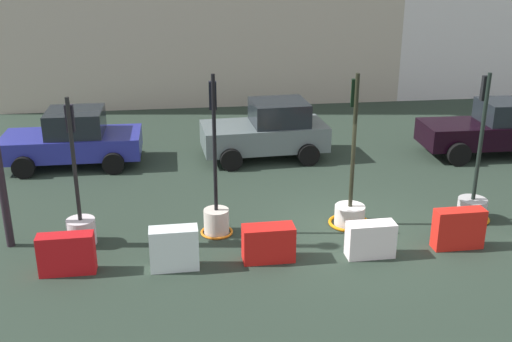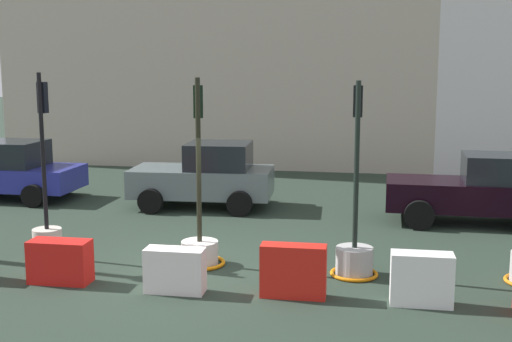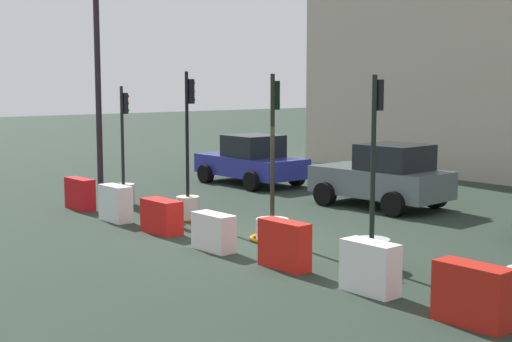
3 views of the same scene
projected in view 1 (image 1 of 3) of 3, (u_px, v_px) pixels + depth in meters
The scene contains 13 objects.
ground_plane at pixel (351, 230), 14.27m from camera, with size 120.00×120.00×0.00m, color #253228.
traffic_light_0 at pixel (80, 220), 13.44m from camera, with size 0.63×0.63×3.34m.
traffic_light_1 at pixel (216, 208), 13.93m from camera, with size 0.75×0.75×3.72m.
traffic_light_2 at pixel (350, 206), 14.43m from camera, with size 1.00×1.00×3.63m.
traffic_light_3 at pixel (473, 201), 14.66m from camera, with size 0.89×0.89×3.59m.
construction_barrier_0 at pixel (67, 254), 12.28m from camera, with size 1.12×0.39×0.85m.
construction_barrier_1 at pixel (174, 248), 12.45m from camera, with size 1.00×0.44×0.90m.
construction_barrier_2 at pixel (268, 243), 12.81m from camera, with size 1.10×0.50×0.77m.
construction_barrier_3 at pixel (370, 240), 12.97m from camera, with size 1.03×0.43×0.77m.
construction_barrier_4 at pixel (458, 229), 13.32m from camera, with size 1.11×0.38×0.90m.
car_black_sedan at pixel (492, 129), 19.16m from camera, with size 4.18×2.09×1.73m.
car_grey_saloon at pixel (268, 131), 18.90m from camera, with size 3.91×2.36×1.78m.
car_blue_estate at pixel (73, 139), 18.28m from camera, with size 4.06×2.22×1.69m.
Camera 1 is at (-3.90, -12.48, 6.27)m, focal length 42.85 mm.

